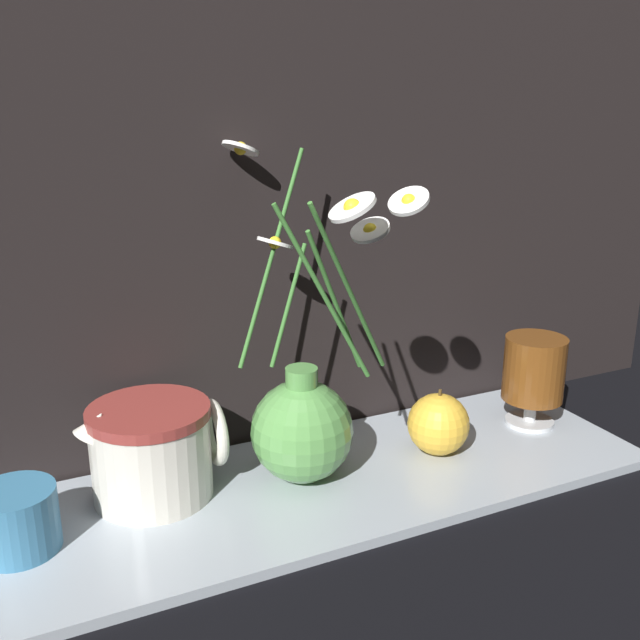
# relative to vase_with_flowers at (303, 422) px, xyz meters

# --- Properties ---
(ground_plane) EXTENTS (6.00, 6.00, 0.00)m
(ground_plane) POSITION_rel_vase_with_flowers_xyz_m (0.02, -0.02, -0.08)
(ground_plane) COLOR black
(shelf) EXTENTS (0.81, 0.26, 0.01)m
(shelf) POSITION_rel_vase_with_flowers_xyz_m (0.02, -0.02, -0.08)
(shelf) COLOR #9EA8B2
(shelf) RESTS_ON ground_plane
(backdrop_wall) EXTENTS (1.31, 0.02, 1.10)m
(backdrop_wall) POSITION_rel_vase_with_flowers_xyz_m (0.02, 0.13, 0.47)
(backdrop_wall) COLOR black
(backdrop_wall) RESTS_ON ground_plane
(vase_with_flowers) EXTENTS (0.16, 0.27, 0.39)m
(vase_with_flowers) POSITION_rel_vase_with_flowers_xyz_m (0.00, 0.00, 0.00)
(vase_with_flowers) COLOR #59994C
(vase_with_flowers) RESTS_ON shelf
(yellow_mug) EXTENTS (0.09, 0.08, 0.07)m
(yellow_mug) POSITION_rel_vase_with_flowers_xyz_m (-0.32, -0.01, -0.04)
(yellow_mug) COLOR teal
(yellow_mug) RESTS_ON shelf
(ceramic_pitcher) EXTENTS (0.16, 0.14, 0.12)m
(ceramic_pitcher) POSITION_rel_vase_with_flowers_xyz_m (-0.17, 0.04, -0.01)
(ceramic_pitcher) COLOR beige
(ceramic_pitcher) RESTS_ON shelf
(tea_glass) EXTENTS (0.08, 0.08, 0.13)m
(tea_glass) POSITION_rel_vase_with_flowers_xyz_m (0.35, 0.00, 0.01)
(tea_glass) COLOR silver
(tea_glass) RESTS_ON shelf
(orange_fruit) EXTENTS (0.08, 0.08, 0.09)m
(orange_fruit) POSITION_rel_vase_with_flowers_xyz_m (0.18, -0.01, -0.03)
(orange_fruit) COLOR gold
(orange_fruit) RESTS_ON shelf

